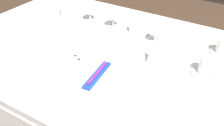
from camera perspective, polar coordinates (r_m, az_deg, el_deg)
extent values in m
cube|color=white|center=(1.42, 1.05, 1.25)|extent=(1.80, 1.10, 0.04)
cube|color=white|center=(1.91, 9.63, 5.84)|extent=(1.80, 0.01, 0.18)
cylinder|color=brown|center=(2.34, -10.20, 3.89)|extent=(0.07, 0.07, 0.70)
cylinder|color=white|center=(1.23, -2.97, -3.01)|extent=(0.28, 0.28, 0.02)
cube|color=blue|center=(1.22, -2.99, -2.44)|extent=(0.07, 0.21, 0.01)
cylinder|color=#CC268C|center=(1.21, -3.01, -2.02)|extent=(0.03, 0.17, 0.01)
cube|color=beige|center=(1.32, -8.94, -0.97)|extent=(0.02, 0.18, 0.00)
cube|color=beige|center=(1.38, -6.26, 0.98)|extent=(0.02, 0.04, 0.00)
cube|color=beige|center=(1.34, -9.68, -0.47)|extent=(0.02, 0.20, 0.00)
cube|color=beige|center=(1.41, -6.98, 1.70)|extent=(0.02, 0.04, 0.00)
cube|color=beige|center=(1.16, 3.83, -6.01)|extent=(0.02, 0.18, 0.00)
cube|color=beige|center=(1.23, 6.09, -3.48)|extent=(0.02, 0.06, 0.00)
cube|color=beige|center=(1.15, 5.29, -6.57)|extent=(0.02, 0.20, 0.00)
ellipsoid|color=beige|center=(1.23, 7.60, -3.69)|extent=(0.03, 0.04, 0.01)
cube|color=beige|center=(1.15, 6.88, -6.66)|extent=(0.02, 0.18, 0.00)
ellipsoid|color=beige|center=(1.22, 9.26, -4.08)|extent=(0.03, 0.04, 0.01)
cube|color=beige|center=(1.13, 7.84, -7.60)|extent=(0.02, 0.19, 0.00)
ellipsoid|color=beige|center=(1.20, 10.06, -4.79)|extent=(0.03, 0.04, 0.01)
cylinder|color=white|center=(1.33, 18.34, -1.99)|extent=(0.13, 0.13, 0.01)
cylinder|color=white|center=(1.31, 18.65, -0.49)|extent=(0.08, 0.08, 0.07)
torus|color=white|center=(1.30, 20.26, -0.83)|extent=(0.05, 0.01, 0.05)
cylinder|color=white|center=(1.62, 4.88, 6.18)|extent=(0.14, 0.14, 0.01)
cylinder|color=white|center=(1.60, 4.94, 7.30)|extent=(0.09, 0.09, 0.06)
torus|color=white|center=(1.58, 6.35, 7.02)|extent=(0.04, 0.01, 0.04)
cylinder|color=white|center=(1.51, 21.48, 1.84)|extent=(0.13, 0.13, 0.01)
cylinder|color=silver|center=(1.77, -4.42, 8.56)|extent=(0.07, 0.07, 0.01)
cylinder|color=silver|center=(1.75, -4.48, 9.70)|extent=(0.01, 0.01, 0.07)
cone|color=silver|center=(1.72, -4.58, 11.86)|extent=(0.08, 0.08, 0.07)
cylinder|color=silver|center=(1.68, 0.26, 7.32)|extent=(0.07, 0.07, 0.01)
cylinder|color=silver|center=(1.66, 0.26, 8.53)|extent=(0.01, 0.01, 0.07)
cone|color=silver|center=(1.64, 0.27, 10.65)|extent=(0.08, 0.08, 0.06)
cylinder|color=silver|center=(1.54, 8.50, 4.36)|extent=(0.06, 0.06, 0.01)
cylinder|color=silver|center=(1.52, 8.60, 5.40)|extent=(0.01, 0.01, 0.06)
cone|color=silver|center=(1.49, 8.81, 7.66)|extent=(0.07, 0.07, 0.08)
cylinder|color=silver|center=(1.81, -9.27, 11.01)|extent=(0.07, 0.07, 0.13)
cylinder|color=#C68C1E|center=(1.83, -9.17, 9.91)|extent=(0.07, 0.07, 0.05)
cone|color=white|center=(1.31, 8.43, 2.65)|extent=(0.07, 0.07, 0.15)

